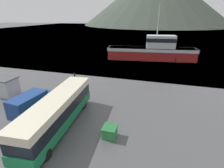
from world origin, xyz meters
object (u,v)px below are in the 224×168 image
Objects in this scene: tour_bus at (58,111)px; fishing_boat at (153,51)px; dock_kiosk at (5,86)px; delivery_van at (33,103)px; small_boat at (173,57)px; storage_bin at (110,132)px.

fishing_boat is (6.74, 30.75, 0.38)m from tour_bus.
dock_kiosk is (-17.85, -26.23, -0.95)m from fishing_boat.
tour_bus is at bearing -22.17° from dock_kiosk.
delivery_van is 31.26m from fishing_boat.
small_boat is (15.90, 30.94, -0.76)m from delivery_van.
fishing_boat reaches higher than delivery_van.
fishing_boat is (10.96, 29.26, 0.92)m from delivery_van.
small_boat is at bearing 68.32° from delivery_van.
delivery_van is at bearing 40.39° from small_boat.
fishing_boat reaches higher than dock_kiosk.
storage_bin is 0.42× the size of dock_kiosk.
delivery_van is 9.54m from storage_bin.
tour_bus is 3.74× the size of dock_kiosk.
dock_kiosk is (-16.26, 4.63, 0.70)m from storage_bin.
fishing_boat is 30.95m from storage_bin.
tour_bus is 12.01m from dock_kiosk.
small_boat is (4.94, 1.69, -1.68)m from fishing_boat.
delivery_van is 1.89× the size of dock_kiosk.
dock_kiosk is 0.50× the size of small_boat.
delivery_van is 4.46× the size of storage_bin.
tour_bus is 1.98× the size of delivery_van.
small_boat is at bearing -78.82° from fishing_boat.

